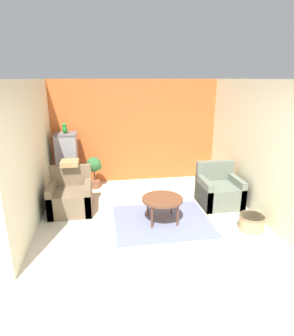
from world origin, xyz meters
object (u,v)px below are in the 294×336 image
birdcage (68,162)px  wicker_basket (252,222)px  coffee_table (162,200)px  armchair_left (71,197)px  potted_plant (94,168)px  parrot (65,128)px  armchair_right (219,191)px

birdcage → wicker_basket: bearing=-36.5°
coffee_table → armchair_left: bearing=157.5°
armchair_left → potted_plant: (0.44, 1.20, 0.20)m
coffee_table → wicker_basket: bearing=-19.8°
parrot → wicker_basket: size_ratio=0.54×
birdcage → parrot: bearing=90.0°
coffee_table → birdcage: bearing=133.8°
parrot → potted_plant: bearing=-3.6°
potted_plant → armchair_right: bearing=-27.8°
armchair_right → potted_plant: bearing=152.2°
birdcage → parrot: size_ratio=5.61×
coffee_table → armchair_right: armchair_right is taller
armchair_right → parrot: parrot is taller
armchair_right → parrot: (-3.19, 1.40, 1.17)m
coffee_table → parrot: bearing=133.8°
potted_plant → wicker_basket: (2.76, -2.45, -0.35)m
birdcage → coffee_table: bearing=-46.2°
armchair_left → armchair_right: bearing=-3.1°
armchair_left → birdcage: birdcage is taller
birdcage → potted_plant: (0.60, -0.04, -0.17)m
wicker_basket → potted_plant: bearing=138.5°
coffee_table → armchair_right: (1.32, 0.54, -0.13)m
armchair_left → parrot: 1.71m
armchair_right → parrot: size_ratio=3.60×
birdcage → wicker_basket: size_ratio=3.04×
coffee_table → potted_plant: bearing=123.6°
potted_plant → wicker_basket: bearing=-41.5°
wicker_basket → armchair_left: bearing=158.7°
armchair_right → wicker_basket: (0.17, -1.08, -0.15)m
wicker_basket → birdcage: bearing=143.5°
potted_plant → birdcage: bearing=176.6°
parrot → wicker_basket: 4.38m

